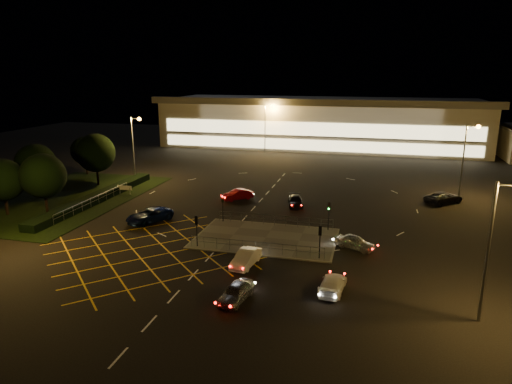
% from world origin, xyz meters
% --- Properties ---
extents(ground, '(180.00, 180.00, 0.00)m').
position_xyz_m(ground, '(0.00, 0.00, 0.00)').
color(ground, black).
rests_on(ground, ground).
extents(pedestrian_island, '(14.00, 9.00, 0.12)m').
position_xyz_m(pedestrian_island, '(2.00, -2.00, 0.06)').
color(pedestrian_island, '#4C4944').
rests_on(pedestrian_island, ground).
extents(grass_verge, '(18.00, 30.00, 0.08)m').
position_xyz_m(grass_verge, '(-28.00, 6.00, 0.04)').
color(grass_verge, black).
rests_on(grass_verge, ground).
extents(hedge, '(2.00, 26.00, 1.00)m').
position_xyz_m(hedge, '(-23.00, 6.00, 0.50)').
color(hedge, black).
rests_on(hedge, ground).
extents(supermarket, '(72.00, 26.50, 10.50)m').
position_xyz_m(supermarket, '(0.00, 61.95, 5.31)').
color(supermarket, beige).
rests_on(supermarket, ground).
extents(streetlight_se, '(1.78, 0.56, 10.03)m').
position_xyz_m(streetlight_se, '(20.44, -14.00, 6.56)').
color(streetlight_se, slate).
rests_on(streetlight_se, ground).
extents(streetlight_nw, '(1.78, 0.56, 10.03)m').
position_xyz_m(streetlight_nw, '(-23.56, 18.00, 6.56)').
color(streetlight_nw, slate).
rests_on(streetlight_nw, ground).
extents(streetlight_ne, '(1.78, 0.56, 10.03)m').
position_xyz_m(streetlight_ne, '(24.44, 20.00, 6.56)').
color(streetlight_ne, slate).
rests_on(streetlight_ne, ground).
extents(streetlight_far_left, '(1.78, 0.56, 10.03)m').
position_xyz_m(streetlight_far_left, '(-9.56, 48.00, 6.56)').
color(streetlight_far_left, slate).
rests_on(streetlight_far_left, ground).
extents(streetlight_far_right, '(1.78, 0.56, 10.03)m').
position_xyz_m(streetlight_far_right, '(30.44, 50.00, 6.56)').
color(streetlight_far_right, slate).
rests_on(streetlight_far_right, ground).
extents(signal_sw, '(0.28, 0.30, 3.15)m').
position_xyz_m(signal_sw, '(-4.00, -5.99, 2.37)').
color(signal_sw, black).
rests_on(signal_sw, pedestrian_island).
extents(signal_se, '(0.28, 0.30, 3.15)m').
position_xyz_m(signal_se, '(8.00, -5.99, 2.37)').
color(signal_se, black).
rests_on(signal_se, pedestrian_island).
extents(signal_nw, '(0.28, 0.30, 3.15)m').
position_xyz_m(signal_nw, '(-4.00, 1.99, 2.37)').
color(signal_nw, black).
rests_on(signal_nw, pedestrian_island).
extents(signal_ne, '(0.28, 0.30, 3.15)m').
position_xyz_m(signal_ne, '(8.00, 1.99, 2.37)').
color(signal_ne, black).
rests_on(signal_ne, pedestrian_island).
extents(tree_a, '(5.04, 5.04, 6.86)m').
position_xyz_m(tree_a, '(-30.00, -2.00, 4.33)').
color(tree_a, black).
rests_on(tree_a, ground).
extents(tree_b, '(5.40, 5.40, 7.35)m').
position_xyz_m(tree_b, '(-32.00, 6.00, 4.64)').
color(tree_b, black).
rests_on(tree_b, ground).
extents(tree_c, '(5.76, 5.76, 7.84)m').
position_xyz_m(tree_c, '(-28.00, 14.00, 4.95)').
color(tree_c, black).
rests_on(tree_c, ground).
extents(tree_d, '(4.68, 4.68, 6.37)m').
position_xyz_m(tree_d, '(-34.00, 20.00, 4.02)').
color(tree_d, black).
rests_on(tree_d, ground).
extents(tree_e, '(5.40, 5.40, 7.35)m').
position_xyz_m(tree_e, '(-26.00, 0.00, 4.64)').
color(tree_e, black).
rests_on(tree_e, ground).
extents(car_near_silver, '(2.29, 4.27, 1.38)m').
position_xyz_m(car_near_silver, '(2.83, -15.38, 0.69)').
color(car_near_silver, '#9FA1A6').
rests_on(car_near_silver, ground).
extents(car_queue_white, '(1.99, 4.40, 1.40)m').
position_xyz_m(car_queue_white, '(1.82, -9.00, 0.70)').
color(car_queue_white, silver).
rests_on(car_queue_white, ground).
extents(car_left_blue, '(4.81, 6.10, 1.54)m').
position_xyz_m(car_left_blue, '(-12.25, 0.01, 0.77)').
color(car_left_blue, '#0D1B4E').
rests_on(car_left_blue, ground).
extents(car_far_dkgrey, '(2.71, 4.63, 1.26)m').
position_xyz_m(car_far_dkgrey, '(2.96, 10.57, 0.63)').
color(car_far_dkgrey, black).
rests_on(car_far_dkgrey, ground).
extents(car_right_silver, '(4.25, 3.10, 1.35)m').
position_xyz_m(car_right_silver, '(11.05, -2.52, 0.67)').
color(car_right_silver, silver).
rests_on(car_right_silver, ground).
extents(car_circ_red, '(4.16, 3.93, 1.40)m').
position_xyz_m(car_circ_red, '(-5.12, 11.47, 0.70)').
color(car_circ_red, maroon).
rests_on(car_circ_red, ground).
extents(car_east_grey, '(5.65, 5.43, 1.49)m').
position_xyz_m(car_east_grey, '(21.61, 16.71, 0.75)').
color(car_east_grey, black).
rests_on(car_east_grey, ground).
extents(car_approach_white, '(2.17, 4.50, 1.26)m').
position_xyz_m(car_approach_white, '(9.76, -12.07, 0.63)').
color(car_approach_white, white).
rests_on(car_approach_white, ground).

